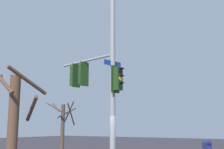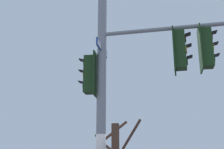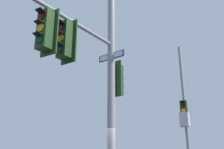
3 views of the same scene
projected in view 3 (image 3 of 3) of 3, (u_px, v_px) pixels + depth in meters
The scene contains 2 objects.
main_signal_pole_assembly at pixel (102, 49), 8.29m from camera, with size 3.63×4.53×9.77m.
secondary_pole_assembly at pixel (185, 114), 13.92m from camera, with size 0.47×0.77×8.05m.
Camera 3 is at (-3.84, 7.94, 1.65)m, focal length 40.01 mm.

